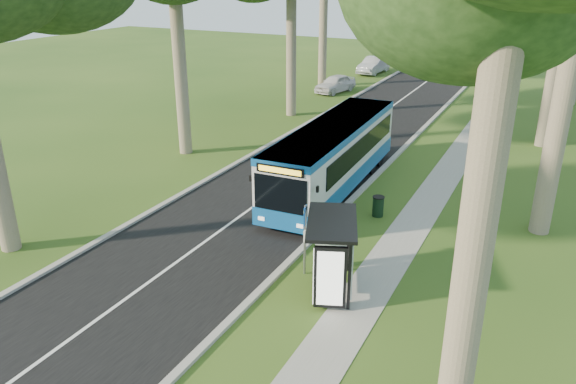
# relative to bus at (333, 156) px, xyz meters

# --- Properties ---
(ground) EXTENTS (120.00, 120.00, 0.00)m
(ground) POSITION_rel_bus_xyz_m (1.33, -6.67, -1.55)
(ground) COLOR #294A17
(ground) RESTS_ON ground
(road) EXTENTS (7.00, 100.00, 0.02)m
(road) POSITION_rel_bus_xyz_m (-2.17, 3.33, -1.54)
(road) COLOR black
(road) RESTS_ON ground
(kerb_east) EXTENTS (0.25, 100.00, 0.12)m
(kerb_east) POSITION_rel_bus_xyz_m (1.33, 3.33, -1.49)
(kerb_east) COLOR #9E9B93
(kerb_east) RESTS_ON ground
(kerb_west) EXTENTS (0.25, 100.00, 0.12)m
(kerb_west) POSITION_rel_bus_xyz_m (-5.67, 3.33, -1.49)
(kerb_west) COLOR #9E9B93
(kerb_west) RESTS_ON ground
(centre_line) EXTENTS (0.12, 100.00, 0.00)m
(centre_line) POSITION_rel_bus_xyz_m (-2.17, 3.33, -1.52)
(centre_line) COLOR white
(centre_line) RESTS_ON road
(footpath) EXTENTS (1.50, 100.00, 0.02)m
(footpath) POSITION_rel_bus_xyz_m (4.33, 3.33, -1.54)
(footpath) COLOR gray
(footpath) RESTS_ON ground
(bus) EXTENTS (2.73, 11.34, 2.99)m
(bus) POSITION_rel_bus_xyz_m (0.00, 0.00, 0.00)
(bus) COLOR silver
(bus) RESTS_ON ground
(bus_stop_sign) EXTENTS (0.13, 0.35, 2.47)m
(bus_stop_sign) POSITION_rel_bus_xyz_m (2.10, -7.59, -0.00)
(bus_stop_sign) COLOR gray
(bus_stop_sign) RESTS_ON ground
(bus_shelter) EXTENTS (2.38, 3.10, 2.36)m
(bus_shelter) POSITION_rel_bus_xyz_m (3.33, -8.41, 0.11)
(bus_shelter) COLOR black
(bus_shelter) RESTS_ON ground
(litter_bin) EXTENTS (0.49, 0.49, 0.85)m
(litter_bin) POSITION_rel_bus_xyz_m (2.83, -2.05, -1.12)
(litter_bin) COLOR black
(litter_bin) RESTS_ON ground
(car_white) EXTENTS (2.52, 4.32, 1.38)m
(car_white) POSITION_rel_bus_xyz_m (-7.75, 19.56, -0.86)
(car_white) COLOR silver
(car_white) RESTS_ON ground
(car_silver) EXTENTS (1.95, 4.68, 1.51)m
(car_silver) POSITION_rel_bus_xyz_m (-7.70, 29.05, -0.79)
(car_silver) COLOR #B1B4B9
(car_silver) RESTS_ON ground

